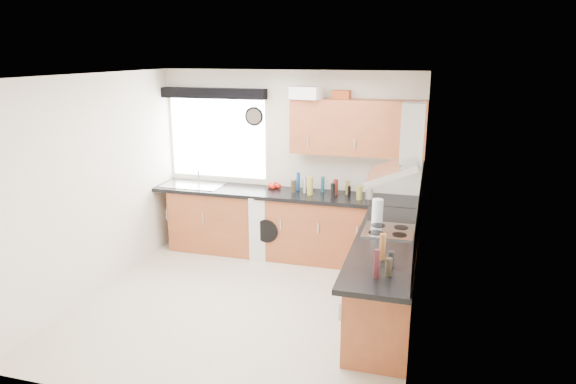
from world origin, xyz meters
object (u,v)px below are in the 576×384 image
(oven, at_px, (386,274))
(upper_cabinets, at_px, (358,127))
(extractor_hood, at_px, (403,151))
(washing_machine, at_px, (273,224))

(oven, height_order, upper_cabinets, upper_cabinets)
(extractor_hood, distance_m, washing_machine, 2.51)
(oven, xyz_separation_m, extractor_hood, (0.10, -0.00, 1.34))
(upper_cabinets, bearing_deg, extractor_hood, -63.87)
(extractor_hood, height_order, washing_machine, extractor_hood)
(extractor_hood, bearing_deg, upper_cabinets, 116.13)
(extractor_hood, distance_m, upper_cabinets, 1.48)
(upper_cabinets, bearing_deg, oven, -67.46)
(extractor_hood, height_order, upper_cabinets, upper_cabinets)
(washing_machine, bearing_deg, oven, -48.54)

